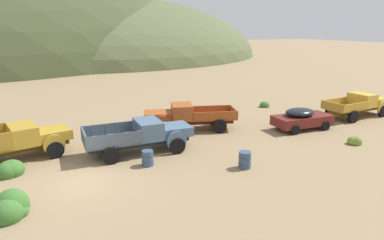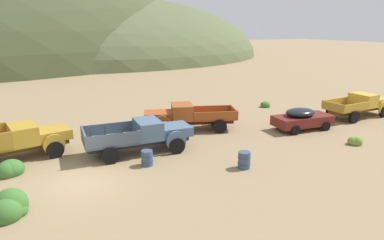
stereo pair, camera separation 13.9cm
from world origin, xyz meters
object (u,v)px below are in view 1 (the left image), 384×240
Objects in this scene: oil_drum_spare at (148,158)px; oil_drum_foreground at (245,160)px; truck_oxide_orange at (184,117)px; car_oxblood at (304,118)px; truck_chalk_blue at (147,135)px; truck_faded_yellow at (361,104)px; truck_mustard at (21,141)px.

oil_drum_foreground is at bearing -28.42° from oil_drum_spare.
car_oxblood is at bearing 174.52° from truck_oxide_orange.
truck_chalk_blue is at bearing 56.09° from truck_oxide_orange.
truck_mustard is at bearing 172.61° from truck_faded_yellow.
truck_oxide_orange is at bearing 166.35° from truck_faded_yellow.
truck_chalk_blue is 2.25m from oil_drum_spare.
truck_chalk_blue is (6.67, -1.90, -0.01)m from truck_mustard.
truck_mustard is 18.43m from car_oxblood.
truck_chalk_blue is 18.45m from truck_faded_yellow.
truck_faded_yellow is at bearing -14.99° from truck_mustard.
car_oxblood is 5.49× the size of oil_drum_spare.
oil_drum_spare is at bearing -169.44° from car_oxblood.
truck_faded_yellow is at bearing 2.57° from truck_chalk_blue.
truck_chalk_blue is 4.69m from truck_oxide_orange.
truck_chalk_blue is at bearing -27.61° from truck_mustard.
truck_chalk_blue is 7.00× the size of oil_drum_foreground.
oil_drum_spare is (-12.23, -1.69, -0.40)m from car_oxblood.
truck_faded_yellow is (14.78, -2.49, -0.02)m from truck_oxide_orange.
truck_mustard is 1.01× the size of truck_chalk_blue.
truck_chalk_blue reaches higher than oil_drum_foreground.
truck_mustard is 7.55× the size of oil_drum_spare.
truck_faded_yellow reaches higher than oil_drum_spare.
truck_oxide_orange is (3.66, 2.94, 0.00)m from truck_chalk_blue.
oil_drum_foreground is (-14.56, -4.97, -0.54)m from truck_faded_yellow.
truck_chalk_blue is 7.51× the size of oil_drum_spare.
car_oxblood is (7.96, -3.34, -0.19)m from truck_oxide_orange.
car_oxblood is at bearing 28.09° from oil_drum_foreground.
truck_chalk_blue is 1.01× the size of truck_faded_yellow.
truck_mustard reaches higher than car_oxblood.
truck_mustard is at bearing 23.00° from truck_oxide_orange.
car_oxblood is 6.88m from truck_faded_yellow.
truck_faded_yellow is 7.45× the size of oil_drum_spare.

